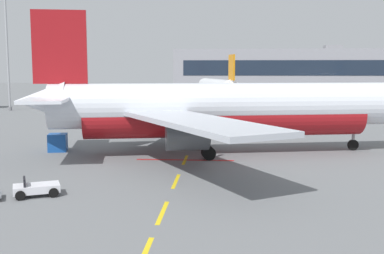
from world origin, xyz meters
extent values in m
cube|color=yellow|center=(18.00, 7.77, 0.00)|extent=(0.24, 4.00, 0.01)
cube|color=yellow|center=(18.00, 14.64, 0.00)|extent=(0.24, 4.00, 0.01)
cube|color=yellow|center=(18.00, 22.06, 0.00)|extent=(0.24, 4.00, 0.01)
cube|color=yellow|center=(18.00, 29.30, 0.00)|extent=(0.24, 4.00, 0.01)
cube|color=yellow|center=(18.00, 35.84, 0.00)|extent=(0.24, 4.00, 0.01)
cube|color=yellow|center=(18.00, 42.20, 0.00)|extent=(0.24, 4.00, 0.01)
cube|color=yellow|center=(18.00, 48.42, 0.00)|extent=(0.24, 4.00, 0.01)
cube|color=yellow|center=(18.00, 55.12, 0.00)|extent=(0.24, 4.00, 0.01)
cube|color=yellow|center=(18.00, 61.73, 0.00)|extent=(0.24, 4.00, 0.01)
cube|color=yellow|center=(18.00, 67.43, 0.00)|extent=(0.24, 4.00, 0.01)
cube|color=yellow|center=(18.00, 74.22, 0.00)|extent=(0.24, 4.00, 0.01)
cube|color=yellow|center=(18.00, 81.06, 0.00)|extent=(0.24, 4.00, 0.01)
cube|color=yellow|center=(18.00, 86.72, 0.00)|extent=(0.24, 4.00, 0.01)
cube|color=#B21414|center=(18.00, 22.00, 0.00)|extent=(8.00, 0.40, 0.01)
cylinder|color=silver|center=(21.34, 25.30, 4.30)|extent=(30.25, 9.75, 3.80)
cylinder|color=maroon|center=(21.34, 25.30, 3.26)|extent=(24.70, 8.33, 3.50)
cone|color=silver|center=(5.91, 22.15, 4.78)|extent=(4.76, 4.01, 3.23)
cube|color=#192333|center=(35.06, 28.11, 4.97)|extent=(2.14, 3.11, 0.60)
cube|color=maroon|center=(7.62, 22.50, 9.20)|extent=(4.38, 1.23, 6.00)
cube|color=silver|center=(6.30, 25.50, 5.06)|extent=(4.42, 6.91, 0.24)
cube|color=silver|center=(7.58, 19.23, 5.06)|extent=(4.42, 6.91, 0.24)
cube|color=#B7BCC6|center=(15.74, 32.84, 3.83)|extent=(7.05, 17.49, 0.36)
cube|color=#B7BCC6|center=(19.15, 16.18, 3.83)|extent=(12.84, 17.06, 0.36)
cylinder|color=#4C4F54|center=(16.20, 29.87, 2.38)|extent=(3.56, 2.70, 2.10)
cylinder|color=black|center=(17.76, 30.19, 2.38)|extent=(0.47, 1.77, 1.79)
cylinder|color=#4C4F54|center=(18.40, 19.09, 2.38)|extent=(3.56, 2.70, 2.10)
cylinder|color=black|center=(19.97, 19.41, 2.38)|extent=(0.47, 1.77, 1.79)
cylinder|color=gray|center=(33.00, 27.69, 1.83)|extent=(0.28, 0.28, 2.67)
cylinder|color=black|center=(33.00, 27.69, 0.50)|extent=(1.03, 0.47, 0.99)
cylinder|color=gray|center=(18.86, 27.45, 1.86)|extent=(0.28, 0.28, 2.61)
cylinder|color=black|center=(18.79, 27.79, 0.55)|extent=(1.15, 0.56, 1.10)
cylinder|color=black|center=(18.93, 27.11, 0.55)|extent=(1.15, 0.56, 1.10)
cylinder|color=gray|center=(19.90, 22.36, 1.86)|extent=(0.28, 0.28, 2.61)
cylinder|color=black|center=(19.83, 22.70, 0.55)|extent=(1.15, 0.56, 1.10)
cylinder|color=black|center=(19.97, 22.01, 0.55)|extent=(1.15, 0.56, 1.10)
cylinder|color=white|center=(19.61, 89.39, 3.63)|extent=(9.60, 25.41, 3.21)
cylinder|color=orange|center=(19.61, 89.39, 2.75)|extent=(8.14, 20.77, 2.95)
cone|color=white|center=(16.36, 101.69, 3.63)|extent=(3.80, 3.66, 3.15)
cone|color=white|center=(23.00, 76.52, 4.03)|extent=(3.54, 4.13, 2.73)
cube|color=#192333|center=(16.59, 100.83, 4.20)|extent=(2.67, 1.92, 0.51)
cube|color=orange|center=(22.63, 77.95, 7.77)|extent=(1.24, 3.67, 5.07)
cube|color=white|center=(20.16, 76.69, 4.28)|extent=(5.92, 3.99, 0.20)
cube|color=white|center=(25.39, 78.07, 4.28)|extent=(5.92, 3.99, 0.20)
cube|color=#B7BCC6|center=(13.52, 84.31, 3.23)|extent=(14.64, 5.17, 0.30)
cube|color=#B7BCC6|center=(27.41, 87.98, 3.23)|extent=(14.17, 11.41, 0.30)
cylinder|color=#4C4F54|center=(16.00, 84.84, 2.01)|extent=(2.41, 3.07, 1.77)
cylinder|color=black|center=(15.66, 86.14, 2.01)|extent=(1.48, 0.48, 1.51)
cylinder|color=#4C4F54|center=(24.99, 87.21, 2.01)|extent=(2.41, 3.07, 1.77)
cylinder|color=black|center=(24.65, 88.52, 2.01)|extent=(1.48, 0.48, 1.51)
cylinder|color=gray|center=(17.04, 99.11, 1.54)|extent=(0.24, 0.24, 2.25)
cylinder|color=black|center=(17.04, 99.11, 0.42)|extent=(0.44, 0.87, 0.84)
cylinder|color=gray|center=(17.91, 87.20, 1.57)|extent=(0.24, 0.24, 2.21)
cylinder|color=black|center=(17.63, 87.12, 0.46)|extent=(0.52, 0.97, 0.93)
cylinder|color=black|center=(18.20, 87.27, 0.46)|extent=(0.52, 0.97, 0.93)
cylinder|color=gray|center=(22.16, 88.32, 1.57)|extent=(0.24, 0.24, 2.21)
cylinder|color=black|center=(21.88, 88.24, 0.46)|extent=(0.52, 0.97, 0.93)
cylinder|color=black|center=(22.45, 88.39, 0.46)|extent=(0.52, 0.97, 0.93)
cube|color=silver|center=(10.21, 10.47, 0.46)|extent=(2.95, 2.35, 0.44)
cube|color=black|center=(9.62, 10.20, 0.86)|extent=(0.57, 1.07, 0.56)
cylinder|color=black|center=(10.75, 11.48, 0.28)|extent=(0.58, 0.39, 0.56)
cylinder|color=black|center=(11.33, 10.21, 0.28)|extent=(0.58, 0.39, 0.56)
cylinder|color=black|center=(9.10, 10.73, 0.28)|extent=(0.58, 0.39, 0.56)
cylinder|color=black|center=(9.67, 9.46, 0.28)|extent=(0.58, 0.39, 0.56)
cube|color=#194C9E|center=(6.14, 25.34, 0.80)|extent=(1.88, 1.85, 1.60)
cube|color=silver|center=(6.14, 25.34, 0.80)|extent=(1.59, 0.37, 1.36)
cylinder|color=slate|center=(-17.49, 66.47, 0.30)|extent=(0.70, 0.70, 0.60)
cylinder|color=#9EA0A5|center=(-17.49, 66.47, 11.95)|extent=(0.36, 0.36, 23.89)
cube|color=gray|center=(47.11, 158.24, 7.20)|extent=(87.03, 22.67, 14.41)
cube|color=#192333|center=(47.11, 146.84, 7.92)|extent=(80.07, 0.12, 5.19)
cube|color=gray|center=(60.16, 158.24, 15.21)|extent=(6.00, 5.00, 1.60)
camera|label=1|loc=(21.13, -15.65, 7.37)|focal=43.86mm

